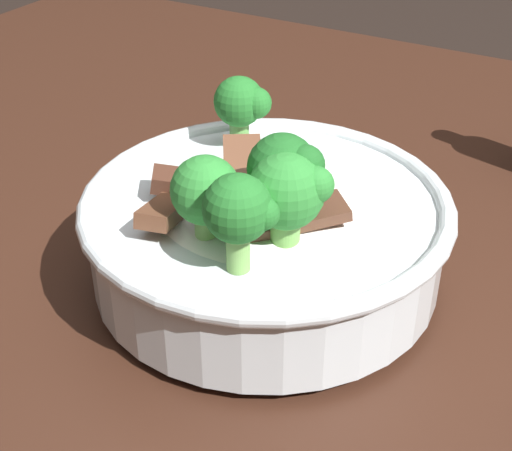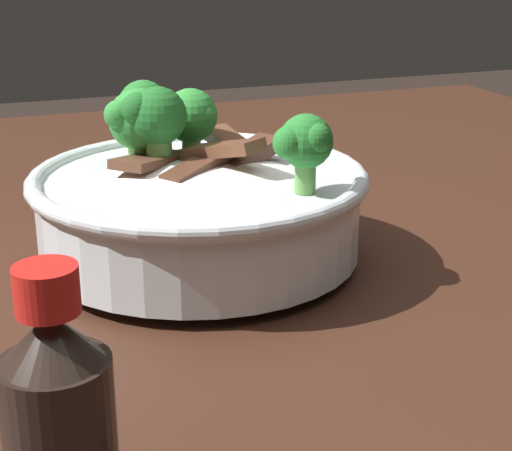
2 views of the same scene
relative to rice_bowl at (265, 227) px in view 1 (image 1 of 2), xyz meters
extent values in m
cube|color=#381E14|center=(0.15, -0.02, -0.07)|extent=(1.51, 1.07, 0.06)
cube|color=#381E14|center=(-0.53, 0.44, -0.49)|extent=(0.08, 0.08, 0.77)
cylinder|color=silver|center=(0.00, 0.00, -0.04)|extent=(0.09, 0.09, 0.01)
cylinder|color=silver|center=(0.00, 0.00, -0.01)|extent=(0.23, 0.23, 0.06)
torus|color=silver|center=(0.00, 0.00, 0.02)|extent=(0.24, 0.24, 0.01)
ellipsoid|color=white|center=(0.00, 0.00, 0.00)|extent=(0.20, 0.20, 0.06)
cube|color=#4C2B1E|center=(-0.04, -0.01, 0.03)|extent=(0.06, 0.05, 0.02)
cube|color=brown|center=(-0.02, 0.00, 0.04)|extent=(0.05, 0.07, 0.02)
cube|color=brown|center=(-0.04, -0.05, 0.03)|extent=(0.03, 0.06, 0.02)
cube|color=#4C2B1E|center=(0.00, 0.01, 0.03)|extent=(0.06, 0.05, 0.02)
cube|color=#563323|center=(0.03, -0.02, 0.03)|extent=(0.07, 0.07, 0.01)
cylinder|color=#7AB256|center=(0.02, -0.07, 0.03)|extent=(0.01, 0.01, 0.03)
sphere|color=#237028|center=(0.02, -0.07, 0.06)|extent=(0.04, 0.04, 0.04)
sphere|color=#237028|center=(0.03, -0.06, 0.06)|extent=(0.02, 0.02, 0.02)
sphere|color=#237028|center=(0.01, -0.06, 0.06)|extent=(0.02, 0.02, 0.02)
cylinder|color=#5B9947|center=(-0.06, 0.06, 0.03)|extent=(0.01, 0.01, 0.02)
sphere|color=#237028|center=(-0.06, 0.06, 0.05)|extent=(0.04, 0.04, 0.04)
sphere|color=#237028|center=(-0.04, 0.06, 0.05)|extent=(0.02, 0.02, 0.02)
sphere|color=#237028|center=(-0.06, 0.07, 0.06)|extent=(0.02, 0.02, 0.02)
cylinder|color=#7AB256|center=(-0.01, -0.05, 0.03)|extent=(0.01, 0.01, 0.02)
sphere|color=#2D8433|center=(-0.01, -0.05, 0.05)|extent=(0.04, 0.04, 0.04)
sphere|color=#2D8433|center=(0.00, -0.06, 0.05)|extent=(0.02, 0.02, 0.02)
sphere|color=#2D8433|center=(-0.02, -0.04, 0.05)|extent=(0.02, 0.02, 0.02)
cylinder|color=#6BA84C|center=(0.03, -0.03, 0.03)|extent=(0.02, 0.02, 0.02)
sphere|color=#2D8433|center=(0.03, -0.03, 0.05)|extent=(0.04, 0.04, 0.04)
sphere|color=#2D8433|center=(0.05, -0.03, 0.06)|extent=(0.02, 0.02, 0.02)
sphere|color=#2D8433|center=(0.02, -0.02, 0.05)|extent=(0.03, 0.03, 0.03)
cylinder|color=#5B9947|center=(0.02, -0.02, 0.03)|extent=(0.02, 0.02, 0.03)
sphere|color=#1E6023|center=(0.02, -0.02, 0.06)|extent=(0.04, 0.04, 0.04)
sphere|color=#1E6023|center=(0.04, -0.02, 0.06)|extent=(0.02, 0.02, 0.02)
sphere|color=#1E6023|center=(0.01, -0.01, 0.06)|extent=(0.02, 0.02, 0.02)
camera|label=1|loc=(0.20, -0.36, 0.27)|focal=52.53mm
camera|label=2|loc=(0.16, 0.54, 0.18)|focal=57.75mm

